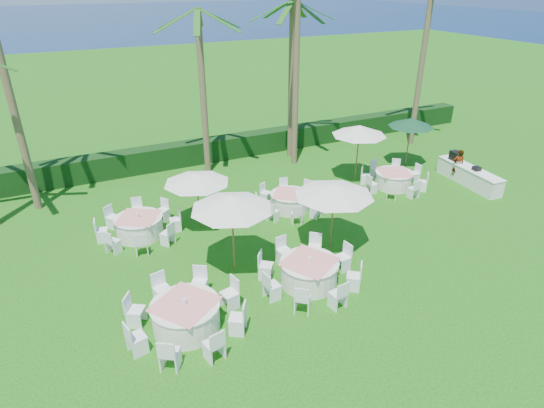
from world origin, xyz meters
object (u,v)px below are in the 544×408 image
(banquet_table_d, at_px, (139,226))
(banquet_table_e, at_px, (290,201))
(umbrella_green, at_px, (411,122))
(umbrella_b, at_px, (334,190))
(staff_person, at_px, (458,165))
(banquet_table_a, at_px, (186,315))
(umbrella_c, at_px, (196,178))
(umbrella_d, at_px, (359,130))
(umbrella_a, at_px, (232,202))
(buffet_table, at_px, (468,175))
(banquet_table_f, at_px, (394,179))
(banquet_table_b, at_px, (309,272))

(banquet_table_d, bearing_deg, banquet_table_e, -5.09)
(umbrella_green, bearing_deg, banquet_table_d, -174.83)
(umbrella_b, xyz_separation_m, staff_person, (9.05, 2.58, -1.56))
(banquet_table_a, height_order, banquet_table_e, banquet_table_a)
(umbrella_c, height_order, umbrella_d, umbrella_d)
(banquet_table_e, relative_size, umbrella_d, 1.07)
(umbrella_b, xyz_separation_m, umbrella_c, (-4.00, 3.64, -0.21))
(umbrella_c, relative_size, umbrella_green, 1.00)
(umbrella_b, bearing_deg, umbrella_a, 176.77)
(banquet_table_d, xyz_separation_m, banquet_table_e, (6.40, -0.57, -0.03))
(buffet_table, bearing_deg, staff_person, 104.84)
(umbrella_b, distance_m, umbrella_green, 9.70)
(umbrella_b, height_order, staff_person, umbrella_b)
(banquet_table_a, xyz_separation_m, banquet_table_e, (6.25, 5.39, -0.06))
(banquet_table_d, xyz_separation_m, banquet_table_f, (12.03, -0.68, -0.02))
(umbrella_d, xyz_separation_m, staff_person, (4.52, -2.25, -1.77))
(umbrella_d, bearing_deg, banquet_table_e, -162.05)
(banquet_table_d, bearing_deg, banquet_table_a, -88.49)
(banquet_table_e, bearing_deg, banquet_table_a, -139.24)
(banquet_table_a, xyz_separation_m, umbrella_c, (2.21, 5.65, 1.68))
(buffet_table, bearing_deg, banquet_table_b, -161.85)
(banquet_table_d, relative_size, umbrella_d, 1.16)
(umbrella_b, bearing_deg, staff_person, 15.92)
(umbrella_a, bearing_deg, staff_person, 10.39)
(banquet_table_e, xyz_separation_m, umbrella_green, (8.11, 1.88, 1.98))
(staff_person, bearing_deg, banquet_table_f, 10.60)
(umbrella_a, relative_size, umbrella_d, 1.01)
(buffet_table, bearing_deg, banquet_table_e, 171.34)
(banquet_table_e, bearing_deg, umbrella_c, 176.25)
(banquet_table_d, xyz_separation_m, umbrella_c, (2.37, -0.31, 1.72))
(umbrella_b, height_order, umbrella_green, umbrella_green)
(umbrella_b, relative_size, umbrella_d, 1.04)
(banquet_table_b, height_order, umbrella_a, umbrella_a)
(banquet_table_f, distance_m, umbrella_c, 9.82)
(banquet_table_e, distance_m, staff_person, 9.06)
(umbrella_green, relative_size, staff_person, 1.63)
(banquet_table_a, height_order, umbrella_a, umbrella_a)
(banquet_table_d, relative_size, umbrella_c, 1.25)
(umbrella_b, bearing_deg, umbrella_green, 32.87)
(umbrella_d, bearing_deg, staff_person, -26.53)
(banquet_table_f, height_order, umbrella_green, umbrella_green)
(banquet_table_e, height_order, umbrella_d, umbrella_d)
(banquet_table_e, height_order, umbrella_a, umbrella_a)
(umbrella_a, xyz_separation_m, umbrella_c, (-0.16, 3.42, -0.45))
(staff_person, bearing_deg, umbrella_d, -4.53)
(umbrella_c, bearing_deg, umbrella_a, -87.39)
(staff_person, bearing_deg, banquet_table_b, 43.17)
(staff_person, bearing_deg, umbrella_a, 32.38)
(umbrella_c, bearing_deg, banquet_table_d, 172.65)
(banquet_table_b, height_order, banquet_table_e, banquet_table_b)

